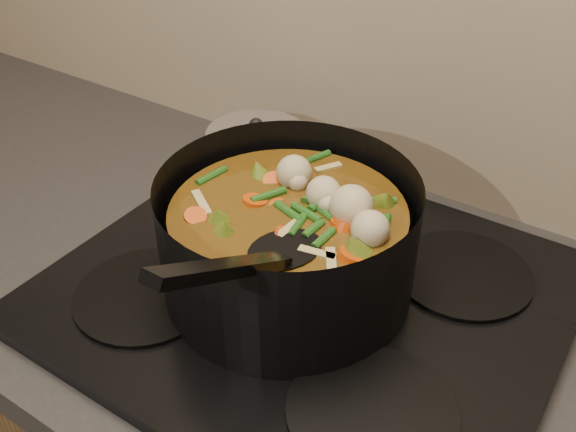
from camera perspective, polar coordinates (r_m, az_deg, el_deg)
The scene contains 3 objects.
stovetop at distance 0.84m, azimuth 1.72°, elevation -6.64°, with size 0.62×0.54×0.03m.
stockpot at distance 0.79m, azimuth -0.01°, elevation -2.23°, with size 0.37×0.45×0.23m.
saucepan at distance 0.99m, azimuth -2.76°, elevation 4.93°, with size 0.15×0.15×0.12m.
Camera 1 is at (0.32, 1.40, 1.49)m, focal length 40.00 mm.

